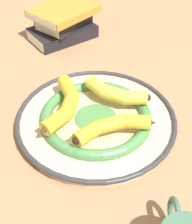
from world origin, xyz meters
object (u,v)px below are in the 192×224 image
(banana_a, at_px, (114,92))
(banana_c, at_px, (64,105))
(book_stack, at_px, (63,23))
(banana_b, at_px, (113,126))
(decorative_bowl, at_px, (96,118))

(banana_a, distance_m, banana_c, 0.12)
(banana_a, relative_size, book_stack, 0.65)
(banana_a, relative_size, banana_b, 0.81)
(decorative_bowl, bearing_deg, banana_b, -87.33)
(decorative_bowl, relative_size, banana_c, 2.27)
(decorative_bowl, distance_m, banana_b, 0.08)
(decorative_bowl, xyz_separation_m, banana_c, (-0.06, 0.04, 0.03))
(banana_a, xyz_separation_m, book_stack, (0.04, 0.38, 0.00))
(banana_b, bearing_deg, banana_c, -50.41)
(decorative_bowl, xyz_separation_m, banana_a, (0.06, 0.03, 0.03))
(banana_b, height_order, book_stack, book_stack)
(banana_b, height_order, banana_c, banana_c)
(banana_c, relative_size, book_stack, 0.70)
(banana_a, relative_size, banana_c, 0.94)
(banana_a, height_order, banana_b, banana_a)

